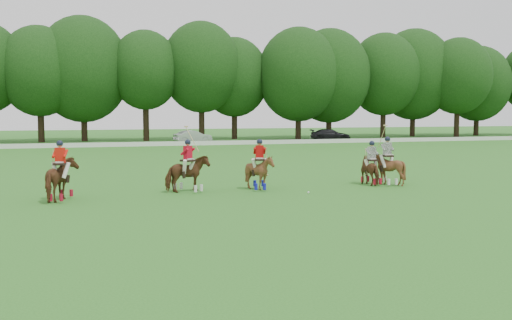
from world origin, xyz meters
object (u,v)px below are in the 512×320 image
object	(u,v)px
polo_stripe_b	(387,167)
car_right	(330,135)
polo_stripe_a	(371,169)
polo_red_a	(61,179)
polo_ball	(308,192)
polo_red_c	(260,172)
car_mid	(193,137)
polo_red_b	(188,173)

from	to	relation	value
polo_stripe_b	car_right	bearing A→B (deg)	69.97
car_right	polo_stripe_a	xyz separation A→B (m)	(-14.51, -37.62, 0.06)
polo_red_a	polo_ball	bearing A→B (deg)	-5.39
car_right	polo_stripe_b	bearing A→B (deg)	173.59
polo_red_c	polo_ball	size ratio (longest dim) A/B	25.44
polo_red_a	car_right	bearing A→B (deg)	53.38
car_right	polo_red_a	world-z (taller)	polo_red_a
car_mid	car_right	xyz separation A→B (m)	(16.49, 0.00, 0.00)
car_mid	polo_stripe_a	size ratio (longest dim) A/B	1.97
polo_stripe_b	polo_ball	bearing A→B (deg)	-160.81
polo_red_b	polo_red_c	distance (m)	3.23
car_right	polo_stripe_a	size ratio (longest dim) A/B	2.25
car_right	polo_red_a	xyz separation A→B (m)	(-28.66, -38.56, 0.18)
polo_red_a	polo_red_b	bearing A→B (deg)	9.75
polo_red_b	polo_ball	world-z (taller)	polo_red_b
polo_red_a	polo_stripe_b	world-z (taller)	polo_stripe_b
car_mid	polo_red_b	world-z (taller)	polo_red_b
polo_red_a	polo_ball	world-z (taller)	polo_red_a
polo_ball	polo_red_a	bearing A→B (deg)	174.61
polo_red_b	polo_stripe_b	distance (m)	9.61
car_right	polo_ball	bearing A→B (deg)	168.52
car_mid	polo_red_b	xyz separation A→B (m)	(-6.93, -37.66, 0.14)
car_mid	polo_stripe_a	bearing A→B (deg)	169.08
polo_red_b	polo_stripe_b	world-z (taller)	polo_stripe_b
polo_red_b	polo_red_c	xyz separation A→B (m)	(3.22, -0.15, -0.01)
polo_stripe_b	polo_stripe_a	bearing A→B (deg)	159.62
car_right	polo_red_b	size ratio (longest dim) A/B	1.66
car_right	polo_red_b	xyz separation A→B (m)	(-23.42, -37.66, 0.14)
car_mid	polo_red_c	world-z (taller)	polo_red_c
polo_red_b	car_right	bearing A→B (deg)	58.12
car_right	polo_red_b	distance (m)	44.35
polo_red_c	polo_stripe_a	distance (m)	5.70
polo_stripe_a	polo_stripe_b	world-z (taller)	polo_stripe_b
polo_red_a	polo_red_c	world-z (taller)	polo_red_a
polo_ball	car_right	bearing A→B (deg)	64.90
car_mid	polo_ball	xyz separation A→B (m)	(-2.02, -39.52, -0.64)
polo_red_c	polo_stripe_b	xyz separation A→B (m)	(6.39, -0.07, 0.02)
polo_red_c	polo_stripe_a	size ratio (longest dim) A/B	1.08
polo_red_c	polo_stripe_b	world-z (taller)	polo_stripe_b
polo_stripe_b	polo_red_b	bearing A→B (deg)	178.68
polo_red_a	polo_red_b	distance (m)	5.31
car_mid	polo_red_a	world-z (taller)	polo_red_a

